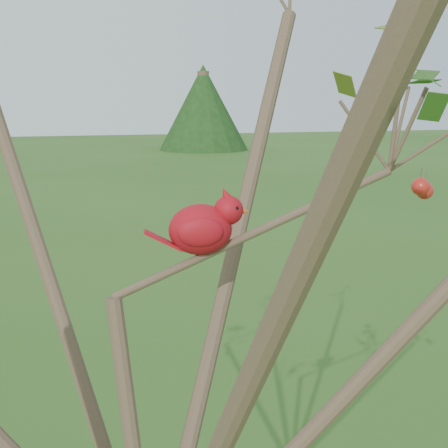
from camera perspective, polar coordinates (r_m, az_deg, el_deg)
name	(u,v)px	position (r m, az deg, el deg)	size (l,w,h in m)	color
crabapple_tree	(158,226)	(1.17, -6.03, -0.22)	(2.35, 2.05, 2.95)	#443024
cardinal	(204,227)	(1.30, -1.85, -0.25)	(0.22, 0.12, 0.16)	#9E0D14
distant_trees	(8,117)	(26.09, -19.16, 9.26)	(45.67, 10.18, 3.85)	#443024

